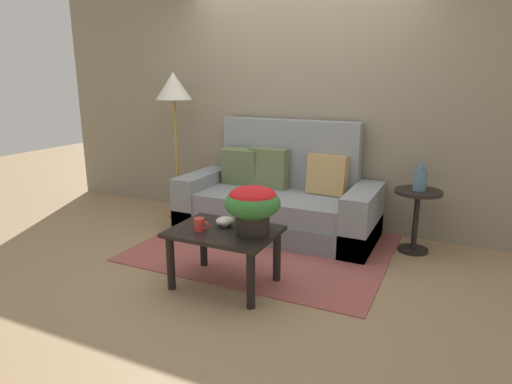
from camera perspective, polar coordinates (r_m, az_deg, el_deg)
name	(u,v)px	position (r m, az deg, el deg)	size (l,w,h in m)	color
ground_plane	(256,255)	(4.14, 0.02, -8.09)	(14.00, 14.00, 0.00)	#997A56
wall_back	(302,92)	(4.88, 5.93, 12.66)	(6.40, 0.12, 2.87)	gray
area_rug	(265,247)	(4.30, 1.12, -7.13)	(2.30, 1.79, 0.01)	#994C47
couch	(278,201)	(4.65, 2.91, -1.20)	(2.03, 0.87, 1.16)	slate
coffee_table	(224,241)	(3.45, -4.09, -6.25)	(0.81, 0.60, 0.46)	black
side_table	(417,210)	(4.35, 19.98, -2.14)	(0.42, 0.42, 0.59)	black
floor_lamp	(174,95)	(5.14, -10.53, 12.18)	(0.40, 0.40, 1.65)	olive
potted_plant	(253,204)	(3.28, -0.45, -1.57)	(0.42, 0.42, 0.36)	black
coffee_mug	(200,225)	(3.40, -7.27, -4.18)	(0.13, 0.08, 0.10)	red
snack_bowl	(226,221)	(3.49, -3.93, -3.77)	(0.15, 0.15, 0.07)	silver
table_vase	(420,179)	(4.28, 20.38, 1.53)	(0.12, 0.12, 0.25)	slate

